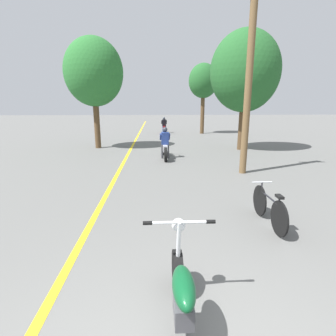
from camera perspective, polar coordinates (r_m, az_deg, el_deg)
name	(u,v)px	position (r m, az deg, el deg)	size (l,w,h in m)	color
lane_stripe_center	(130,150)	(14.60, -8.18, 3.97)	(0.14, 48.00, 0.01)	yellow
utility_pole	(249,78)	(9.71, 17.20, 18.17)	(1.10, 0.24, 6.41)	brown
roadside_tree_right_near	(245,72)	(14.97, 16.42, 19.47)	(3.61, 3.25, 6.17)	#513A23
roadside_tree_right_far	(203,81)	(22.72, 7.71, 18.16)	(2.41, 2.17, 5.69)	#513A23
roadside_tree_left	(94,73)	(15.51, -15.87, 19.36)	(3.15, 2.84, 5.94)	#513A23
motorcycle_foreground	(183,300)	(3.13, 3.28, -26.71)	(0.87, 2.02, 1.10)	black
motorcycle_rider_lead	(165,147)	(12.12, -0.65, 4.68)	(0.50, 2.17, 1.43)	black
motorcycle_rider_far	(164,127)	(22.79, -0.85, 8.87)	(0.50, 2.11, 1.36)	black
bicycle_parked	(269,208)	(5.85, 21.10, -8.05)	(0.44, 1.65, 0.80)	black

